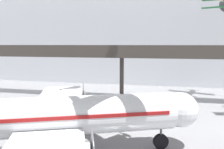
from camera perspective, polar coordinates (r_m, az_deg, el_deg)
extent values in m
cube|color=silver|center=(49.08, 5.05, 12.63)|extent=(140.00, 3.00, 25.90)
cube|color=#38332D|center=(35.64, 2.33, 5.20)|extent=(110.00, 3.20, 0.90)
cube|color=#38332D|center=(34.09, 1.90, 6.76)|extent=(110.00, 0.12, 1.10)
cylinder|color=#38332D|center=(36.96, 2.54, -0.67)|extent=(0.70, 0.70, 6.76)
cylinder|color=silver|center=(17.89, -17.91, -10.45)|extent=(20.57, 10.37, 3.04)
sphere|color=silver|center=(19.67, 17.42, -8.75)|extent=(2.98, 2.98, 2.98)
cube|color=maroon|center=(17.80, -17.95, -9.52)|extent=(19.23, 9.90, 0.27)
cube|color=silver|center=(25.82, -13.53, -6.20)|extent=(9.35, 14.20, 0.28)
cylinder|color=silver|center=(22.90, -10.41, -7.80)|extent=(2.79, 2.24, 1.46)
cylinder|color=#4C4C51|center=(22.91, -7.04, -7.72)|extent=(1.06, 2.60, 2.77)
cylinder|color=silver|center=(27.30, -10.23, -5.23)|extent=(2.79, 2.24, 1.46)
cylinder|color=#4C4C51|center=(27.30, -7.42, -5.17)|extent=(1.06, 2.60, 2.77)
cylinder|color=#4C4C51|center=(19.72, 12.66, -15.09)|extent=(0.20, 0.20, 1.21)
cylinder|color=black|center=(19.97, 12.61, -16.69)|extent=(1.35, 0.82, 1.30)
cylinder|color=#4C4C51|center=(20.84, -15.96, -13.92)|extent=(0.20, 0.20, 1.21)
cylinder|color=black|center=(21.07, -15.89, -15.46)|extent=(1.35, 0.82, 1.30)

